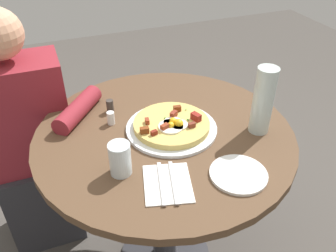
{
  "coord_description": "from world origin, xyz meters",
  "views": [
    {
      "loc": [
        -0.36,
        -0.96,
        1.49
      ],
      "look_at": [
        0.01,
        -0.0,
        0.77
      ],
      "focal_mm": 37.76,
      "sensor_mm": 36.0,
      "label": 1
    }
  ],
  "objects_px": {
    "water_bottle": "(263,101)",
    "dining_table": "(165,168)",
    "pizza_plate": "(172,129)",
    "person_seated": "(31,151)",
    "pepper_shaker": "(110,106)",
    "bread_plate": "(238,174)",
    "fork": "(174,182)",
    "breakfast_pizza": "(172,124)",
    "salt_shaker": "(111,118)",
    "knife": "(162,183)",
    "water_glass": "(120,159)"
  },
  "relations": [
    {
      "from": "water_bottle",
      "to": "dining_table",
      "type": "bearing_deg",
      "value": 160.08
    },
    {
      "from": "water_bottle",
      "to": "pizza_plate",
      "type": "bearing_deg",
      "value": 158.69
    },
    {
      "from": "dining_table",
      "to": "pizza_plate",
      "type": "xyz_separation_m",
      "value": [
        0.03,
        -0.0,
        0.18
      ]
    },
    {
      "from": "person_seated",
      "to": "pepper_shaker",
      "type": "distance_m",
      "value": 0.47
    },
    {
      "from": "bread_plate",
      "to": "fork",
      "type": "height_order",
      "value": "bread_plate"
    },
    {
      "from": "bread_plate",
      "to": "pepper_shaker",
      "type": "distance_m",
      "value": 0.57
    },
    {
      "from": "breakfast_pizza",
      "to": "salt_shaker",
      "type": "xyz_separation_m",
      "value": [
        -0.19,
        0.12,
        -0.0
      ]
    },
    {
      "from": "bread_plate",
      "to": "water_bottle",
      "type": "xyz_separation_m",
      "value": [
        0.19,
        0.18,
        0.12
      ]
    },
    {
      "from": "person_seated",
      "to": "water_bottle",
      "type": "relative_size",
      "value": 4.62
    },
    {
      "from": "person_seated",
      "to": "knife",
      "type": "height_order",
      "value": "person_seated"
    },
    {
      "from": "pizza_plate",
      "to": "knife",
      "type": "relative_size",
      "value": 1.82
    },
    {
      "from": "fork",
      "to": "water_glass",
      "type": "height_order",
      "value": "water_glass"
    },
    {
      "from": "person_seated",
      "to": "bread_plate",
      "type": "distance_m",
      "value": 0.95
    },
    {
      "from": "pizza_plate",
      "to": "bread_plate",
      "type": "xyz_separation_m",
      "value": [
        0.1,
        -0.3,
        -0.0
      ]
    },
    {
      "from": "salt_shaker",
      "to": "fork",
      "type": "bearing_deg",
      "value": -75.34
    },
    {
      "from": "pizza_plate",
      "to": "bread_plate",
      "type": "relative_size",
      "value": 1.84
    },
    {
      "from": "fork",
      "to": "salt_shaker",
      "type": "relative_size",
      "value": 3.65
    },
    {
      "from": "knife",
      "to": "salt_shaker",
      "type": "xyz_separation_m",
      "value": [
        -0.06,
        0.36,
        0.02
      ]
    },
    {
      "from": "pizza_plate",
      "to": "bread_plate",
      "type": "bearing_deg",
      "value": -70.97
    },
    {
      "from": "person_seated",
      "to": "pepper_shaker",
      "type": "xyz_separation_m",
      "value": [
        0.34,
        -0.18,
        0.26
      ]
    },
    {
      "from": "knife",
      "to": "water_glass",
      "type": "relative_size",
      "value": 1.68
    },
    {
      "from": "person_seated",
      "to": "knife",
      "type": "relative_size",
      "value": 6.31
    },
    {
      "from": "water_glass",
      "to": "knife",
      "type": "bearing_deg",
      "value": -44.34
    },
    {
      "from": "dining_table",
      "to": "salt_shaker",
      "type": "relative_size",
      "value": 18.88
    },
    {
      "from": "bread_plate",
      "to": "knife",
      "type": "bearing_deg",
      "value": 168.08
    },
    {
      "from": "pizza_plate",
      "to": "knife",
      "type": "distance_m",
      "value": 0.28
    },
    {
      "from": "knife",
      "to": "person_seated",
      "type": "bearing_deg",
      "value": 46.22
    },
    {
      "from": "bread_plate",
      "to": "fork",
      "type": "bearing_deg",
      "value": 168.61
    },
    {
      "from": "water_glass",
      "to": "pepper_shaker",
      "type": "bearing_deg",
      "value": 81.69
    },
    {
      "from": "bread_plate",
      "to": "salt_shaker",
      "type": "height_order",
      "value": "salt_shaker"
    },
    {
      "from": "pizza_plate",
      "to": "bread_plate",
      "type": "distance_m",
      "value": 0.31
    },
    {
      "from": "water_bottle",
      "to": "salt_shaker",
      "type": "relative_size",
      "value": 4.98
    },
    {
      "from": "pizza_plate",
      "to": "water_bottle",
      "type": "distance_m",
      "value": 0.33
    },
    {
      "from": "pizza_plate",
      "to": "knife",
      "type": "height_order",
      "value": "pizza_plate"
    },
    {
      "from": "person_seated",
      "to": "bread_plate",
      "type": "height_order",
      "value": "person_seated"
    },
    {
      "from": "dining_table",
      "to": "breakfast_pizza",
      "type": "bearing_deg",
      "value": -8.57
    },
    {
      "from": "fork",
      "to": "pepper_shaker",
      "type": "bearing_deg",
      "value": 25.01
    },
    {
      "from": "person_seated",
      "to": "breakfast_pizza",
      "type": "height_order",
      "value": "person_seated"
    },
    {
      "from": "person_seated",
      "to": "water_glass",
      "type": "xyz_separation_m",
      "value": [
        0.29,
        -0.53,
        0.29
      ]
    },
    {
      "from": "dining_table",
      "to": "person_seated",
      "type": "height_order",
      "value": "person_seated"
    },
    {
      "from": "fork",
      "to": "knife",
      "type": "bearing_deg",
      "value": 90.0
    },
    {
      "from": "fork",
      "to": "water_bottle",
      "type": "height_order",
      "value": "water_bottle"
    },
    {
      "from": "person_seated",
      "to": "water_glass",
      "type": "relative_size",
      "value": 10.61
    },
    {
      "from": "dining_table",
      "to": "bread_plate",
      "type": "xyz_separation_m",
      "value": [
        0.13,
        -0.3,
        0.18
      ]
    },
    {
      "from": "knife",
      "to": "salt_shaker",
      "type": "bearing_deg",
      "value": 24.72
    },
    {
      "from": "salt_shaker",
      "to": "bread_plate",
      "type": "bearing_deg",
      "value": -54.47
    },
    {
      "from": "person_seated",
      "to": "pizza_plate",
      "type": "distance_m",
      "value": 0.69
    },
    {
      "from": "dining_table",
      "to": "pizza_plate",
      "type": "distance_m",
      "value": 0.19
    },
    {
      "from": "knife",
      "to": "water_bottle",
      "type": "xyz_separation_m",
      "value": [
        0.42,
        0.13,
        0.12
      ]
    },
    {
      "from": "bread_plate",
      "to": "water_glass",
      "type": "xyz_separation_m",
      "value": [
        -0.33,
        0.14,
        0.05
      ]
    }
  ]
}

